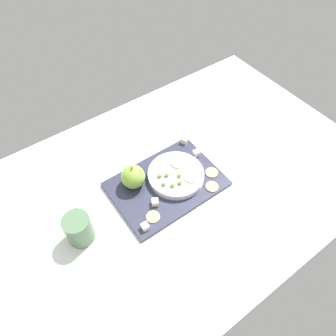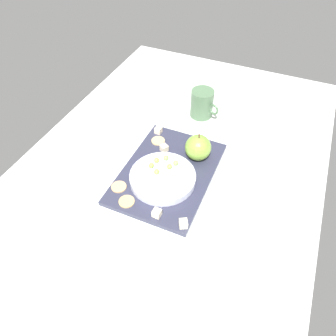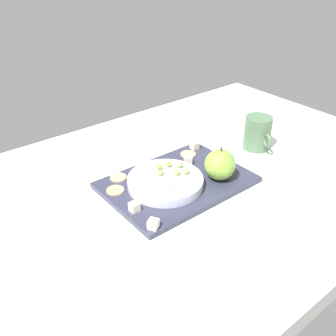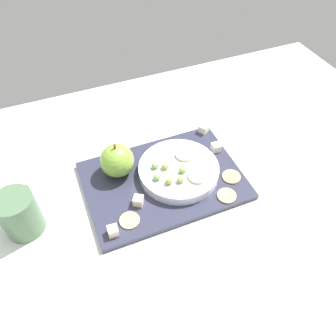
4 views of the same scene
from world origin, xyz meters
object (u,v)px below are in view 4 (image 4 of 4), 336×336
at_px(cheese_cube_1, 216,147).
at_px(grape_3, 180,179).
at_px(grape_5, 183,170).
at_px(apple_whole, 117,160).
at_px(grape_2, 155,166).
at_px(grape_1, 171,181).
at_px(apple_slice_1, 198,176).
at_px(cracker_2, 231,177).
at_px(platter, 164,180).
at_px(cheese_cube_2, 113,231).
at_px(cracker_1, 130,220).
at_px(grape_0, 165,166).
at_px(grape_4, 157,177).
at_px(apple_slice_0, 185,154).
at_px(serving_dish, 179,170).
at_px(cheese_cube_3, 204,129).
at_px(cup, 20,214).
at_px(cracker_0, 227,196).
at_px(cheese_cube_0, 138,201).

height_order(cheese_cube_1, grape_3, grape_3).
distance_m(cheese_cube_1, grape_5, 0.13).
distance_m(apple_whole, grape_2, 0.09).
height_order(grape_1, apple_slice_1, grape_1).
height_order(apple_whole, cracker_2, apple_whole).
xyz_separation_m(platter, cheese_cube_2, (0.15, 0.10, 0.02)).
relative_size(cracker_1, grape_0, 2.58).
height_order(grape_0, grape_4, same).
height_order(platter, grape_5, grape_5).
distance_m(grape_2, grape_3, 0.07).
bearing_deg(apple_slice_0, cheese_cube_2, 30.99).
distance_m(platter, serving_dish, 0.04).
height_order(cheese_cube_3, cup, cup).
height_order(grape_0, grape_3, same).
distance_m(serving_dish, cracker_2, 0.12).
bearing_deg(cup, grape_5, 178.17).
bearing_deg(grape_2, cheese_cube_3, -151.73).
bearing_deg(grape_4, apple_slice_0, -152.57).
bearing_deg(grape_5, apple_slice_1, 134.54).
relative_size(serving_dish, grape_0, 11.24).
distance_m(grape_1, grape_2, 0.06).
distance_m(cracker_0, apple_slice_0, 0.14).
bearing_deg(cheese_cube_2, platter, -146.74).
bearing_deg(cup, apple_whole, -163.85).
height_order(grape_5, cup, cup).
bearing_deg(grape_5, cracker_1, 23.50).
xyz_separation_m(cheese_cube_0, cracker_2, (-0.23, 0.01, -0.01)).
bearing_deg(grape_4, apple_slice_1, 162.21).
bearing_deg(cheese_cube_3, apple_whole, 11.89).
relative_size(platter, cheese_cube_2, 17.41).
relative_size(cheese_cube_1, cheese_cube_3, 1.00).
xyz_separation_m(cracker_1, grape_0, (-0.12, -0.09, 0.03)).
height_order(cheese_cube_0, grape_1, grape_1).
bearing_deg(platter, apple_slice_0, -154.75).
height_order(apple_slice_0, apple_slice_1, same).
bearing_deg(cracker_2, serving_dish, -27.69).
bearing_deg(apple_slice_1, serving_dish, -58.19).
bearing_deg(cracker_1, platter, -143.62).
height_order(grape_0, grape_1, same).
distance_m(cracker_0, grape_2, 0.18).
height_order(apple_whole, grape_1, apple_whole).
bearing_deg(grape_4, cup, -1.86).
distance_m(serving_dish, grape_5, 0.03).
bearing_deg(cheese_cube_1, grape_1, 25.46).
xyz_separation_m(apple_whole, grape_2, (-0.08, 0.04, -0.01)).
distance_m(cheese_cube_1, cracker_0, 0.15).
relative_size(cheese_cube_0, grape_4, 1.24).
xyz_separation_m(platter, cracker_2, (-0.15, 0.06, 0.01)).
bearing_deg(grape_2, apple_slice_0, -172.01).
distance_m(cheese_cube_0, apple_slice_1, 0.14).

